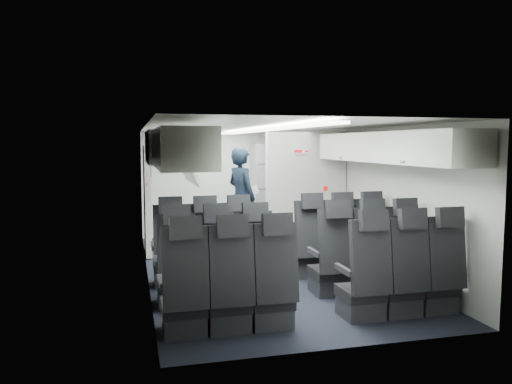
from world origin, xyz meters
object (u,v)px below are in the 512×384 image
boarding_door (147,199)px  seat_row_mid (292,266)px  galley_unit (273,190)px  carry_on_bag (167,153)px  seat_row_front (272,251)px  seat_row_rear (319,286)px  flight_attendant (241,198)px

boarding_door → seat_row_mid: bearing=-61.2°
seat_row_mid → boarding_door: 3.45m
galley_unit → carry_on_bag: 4.03m
seat_row_front → boarding_door: bearing=128.2°
seat_row_front → seat_row_rear: same height
seat_row_rear → seat_row_mid: bearing=90.0°
seat_row_front → carry_on_bag: 1.99m
flight_attendant → boarding_door: bearing=69.9°
seat_row_mid → galley_unit: (0.95, 4.15, 0.55)m
seat_row_front → seat_row_mid: bearing=-90.0°
boarding_door → carry_on_bag: size_ratio=4.72×
seat_row_front → seat_row_mid: (0.00, -0.90, 0.00)m
flight_attendant → seat_row_rear: bearing=155.6°
seat_row_mid → flight_attendant: flight_attendant is taller
galley_unit → flight_attendant: galley_unit is taller
flight_attendant → carry_on_bag: bearing=120.9°
carry_on_bag → seat_row_rear: bearing=-57.0°
carry_on_bag → seat_row_mid: bearing=-39.1°
seat_row_mid → flight_attendant: bearing=89.2°
seat_row_mid → boarding_door: (-1.64, 2.99, 0.55)m
carry_on_bag → flight_attendant: bearing=50.9°
seat_row_front → seat_row_rear: 1.80m
seat_row_front → boarding_door: size_ratio=1.79×
galley_unit → flight_attendant: size_ratio=1.03×
flight_attendant → seat_row_front: bearing=155.0°
galley_unit → boarding_door: size_ratio=1.02×
seat_row_mid → seat_row_rear: size_ratio=1.00×
boarding_door → flight_attendant: size_ratio=1.01×
boarding_door → carry_on_bag: 2.15m
galley_unit → carry_on_bag: size_ratio=4.82×
seat_row_mid → carry_on_bag: carry_on_bag is taller
galley_unit → flight_attendant: 1.39m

